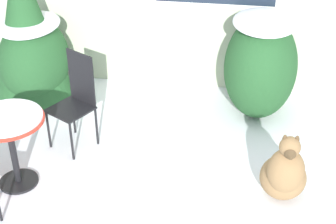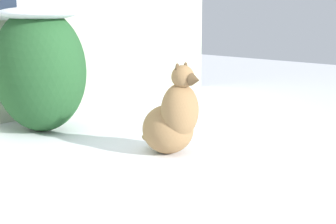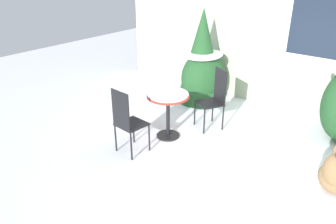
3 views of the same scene
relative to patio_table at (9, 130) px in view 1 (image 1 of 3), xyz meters
The scene contains 7 objects.
ground_plane 1.46m from the patio_table, ahead, with size 16.00×16.00×0.00m, color white.
shrub_left 1.64m from the patio_table, 103.77° to the left, with size 0.78×0.99×0.98m.
shrub_middle 2.72m from the patio_table, 36.19° to the left, with size 0.79×0.99×1.16m.
evergreen_bush 1.67m from the patio_table, 105.32° to the left, with size 0.94×0.94×1.79m.
patio_table is the anchor object (origin of this frame).
patio_chair_near_table 0.83m from the patio_table, 63.07° to the left, with size 0.52×0.52×0.99m.
dog 2.45m from the patio_table, ahead, with size 0.42×0.61×0.74m.
Camera 1 is at (0.62, -3.50, 3.09)m, focal length 55.00 mm.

